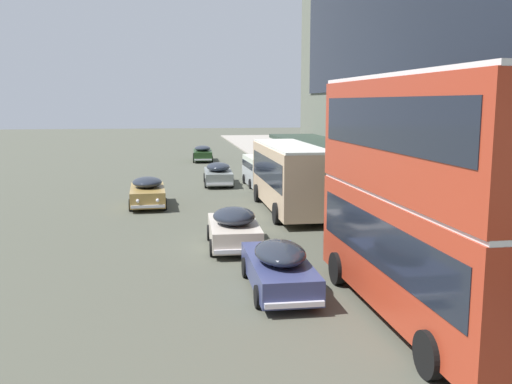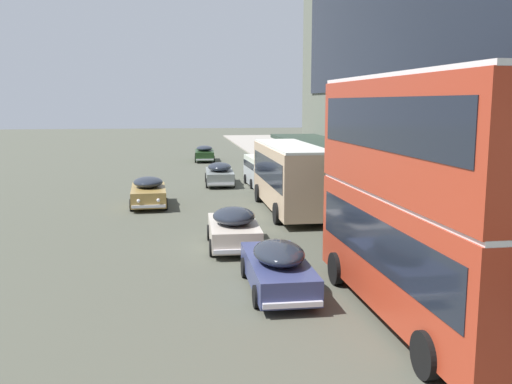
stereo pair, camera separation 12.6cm
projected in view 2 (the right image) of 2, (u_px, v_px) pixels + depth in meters
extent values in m
cube|color=tan|center=(290.00, 176.00, 29.06)|extent=(2.41, 9.30, 2.99)
cube|color=black|center=(290.00, 169.00, 29.00)|extent=(2.45, 8.55, 1.32)
cube|color=silver|center=(290.00, 146.00, 28.82)|extent=(2.32, 9.30, 0.12)
cube|color=black|center=(274.00, 145.00, 33.45)|extent=(1.20, 0.06, 0.36)
cylinder|color=black|center=(258.00, 193.00, 32.19)|extent=(0.25, 1.00, 1.00)
cylinder|color=black|center=(300.00, 192.00, 32.53)|extent=(0.25, 1.00, 1.00)
cylinder|color=black|center=(277.00, 213.00, 26.29)|extent=(0.25, 1.00, 1.00)
cylinder|color=black|center=(327.00, 212.00, 26.62)|extent=(0.25, 1.00, 1.00)
cube|color=#A8341E|center=(423.00, 254.00, 14.44)|extent=(2.71, 9.54, 2.85)
cube|color=black|center=(424.00, 241.00, 14.39)|extent=(2.73, 8.78, 1.26)
cube|color=silver|center=(426.00, 196.00, 14.21)|extent=(2.61, 9.53, 0.12)
cube|color=#A8341E|center=(429.00, 137.00, 13.98)|extent=(2.71, 9.54, 2.85)
cube|color=black|center=(429.00, 123.00, 13.93)|extent=(2.73, 8.78, 1.26)
cube|color=silver|center=(431.00, 76.00, 13.75)|extent=(2.61, 9.53, 0.12)
cube|color=black|center=(363.00, 92.00, 18.47)|extent=(1.28, 0.08, 0.36)
cylinder|color=black|center=(336.00, 268.00, 17.59)|extent=(0.27, 1.00, 1.00)
cylinder|color=black|center=(414.00, 265.00, 17.99)|extent=(0.27, 1.00, 1.00)
cylinder|color=black|center=(426.00, 355.00, 11.57)|extent=(0.27, 1.00, 1.00)
cube|color=navy|center=(277.00, 271.00, 17.03)|extent=(1.69, 4.52, 0.73)
ellipsoid|color=#1E232D|center=(279.00, 253.00, 16.71)|extent=(1.49, 2.49, 0.58)
cube|color=silver|center=(265.00, 257.00, 19.32)|extent=(1.60, 0.12, 0.14)
cube|color=silver|center=(293.00, 305.00, 14.80)|extent=(1.60, 0.12, 0.14)
sphere|color=silver|center=(252.00, 251.00, 19.19)|extent=(0.18, 0.18, 0.18)
sphere|color=silver|center=(279.00, 250.00, 19.32)|extent=(0.18, 0.18, 0.18)
cylinder|color=black|center=(244.00, 267.00, 18.33)|extent=(0.14, 0.64, 0.64)
cylinder|color=black|center=(295.00, 265.00, 18.56)|extent=(0.14, 0.64, 0.64)
cylinder|color=black|center=(256.00, 297.00, 15.58)|extent=(0.14, 0.64, 0.64)
cylinder|color=black|center=(316.00, 294.00, 15.82)|extent=(0.14, 0.64, 0.64)
cube|color=beige|center=(234.00, 232.00, 22.09)|extent=(1.93, 4.05, 0.76)
ellipsoid|color=#1E232D|center=(234.00, 216.00, 21.79)|extent=(1.67, 2.24, 0.63)
cube|color=silver|center=(230.00, 226.00, 24.14)|extent=(1.74, 0.16, 0.14)
cube|color=silver|center=(238.00, 251.00, 20.11)|extent=(1.74, 0.16, 0.14)
sphere|color=silver|center=(218.00, 220.00, 24.01)|extent=(0.18, 0.18, 0.18)
sphere|color=silver|center=(242.00, 220.00, 24.12)|extent=(0.18, 0.18, 0.18)
cylinder|color=black|center=(209.00, 232.00, 23.24)|extent=(0.16, 0.64, 0.64)
cylinder|color=black|center=(253.00, 231.00, 23.45)|extent=(0.16, 0.64, 0.64)
cylinder|color=black|center=(211.00, 248.00, 20.81)|extent=(0.16, 0.64, 0.64)
cylinder|color=black|center=(261.00, 246.00, 21.02)|extent=(0.16, 0.64, 0.64)
cube|color=#1D3919|center=(204.00, 155.00, 54.46)|extent=(1.89, 4.75, 0.79)
ellipsoid|color=#1E232D|center=(204.00, 148.00, 54.14)|extent=(1.60, 2.63, 0.51)
cube|color=silver|center=(204.00, 155.00, 56.85)|extent=(1.62, 0.18, 0.14)
cube|color=silver|center=(205.00, 160.00, 52.15)|extent=(1.62, 0.18, 0.14)
sphere|color=silver|center=(199.00, 152.00, 56.73)|extent=(0.18, 0.18, 0.18)
sphere|color=silver|center=(209.00, 152.00, 56.82)|extent=(0.18, 0.18, 0.18)
cylinder|color=black|center=(196.00, 156.00, 55.85)|extent=(0.17, 0.65, 0.64)
cylinder|color=black|center=(213.00, 156.00, 56.02)|extent=(0.17, 0.65, 0.64)
cylinder|color=black|center=(196.00, 159.00, 53.00)|extent=(0.17, 0.65, 0.64)
cylinder|color=black|center=(214.00, 159.00, 53.17)|extent=(0.17, 0.65, 0.64)
cube|color=gray|center=(219.00, 176.00, 38.84)|extent=(1.96, 4.63, 0.76)
ellipsoid|color=#1E232D|center=(220.00, 167.00, 38.51)|extent=(1.67, 2.57, 0.59)
cube|color=silver|center=(218.00, 175.00, 41.17)|extent=(1.70, 0.18, 0.14)
cube|color=silver|center=(221.00, 184.00, 36.58)|extent=(1.70, 0.18, 0.14)
sphere|color=silver|center=(211.00, 171.00, 41.04)|extent=(0.18, 0.18, 0.18)
sphere|color=silver|center=(225.00, 171.00, 41.14)|extent=(0.18, 0.18, 0.18)
cylinder|color=black|center=(206.00, 177.00, 40.18)|extent=(0.16, 0.64, 0.64)
cylinder|color=black|center=(231.00, 177.00, 40.36)|extent=(0.16, 0.64, 0.64)
cylinder|color=black|center=(207.00, 183.00, 37.40)|extent=(0.16, 0.64, 0.64)
cylinder|color=black|center=(234.00, 183.00, 37.58)|extent=(0.16, 0.64, 0.64)
cube|color=olive|center=(149.00, 195.00, 30.85)|extent=(1.97, 4.37, 0.80)
ellipsoid|color=#1E232D|center=(148.00, 182.00, 30.96)|extent=(1.68, 2.43, 0.57)
cube|color=silver|center=(149.00, 206.00, 28.76)|extent=(1.71, 0.19, 0.14)
cube|color=silver|center=(149.00, 193.00, 33.03)|extent=(1.71, 0.19, 0.14)
sphere|color=silver|center=(158.00, 200.00, 28.83)|extent=(0.18, 0.18, 0.18)
sphere|color=silver|center=(138.00, 201.00, 28.65)|extent=(0.18, 0.18, 0.18)
cylinder|color=black|center=(166.00, 204.00, 29.77)|extent=(0.17, 0.65, 0.64)
cylinder|color=black|center=(131.00, 205.00, 29.44)|extent=(0.17, 0.65, 0.64)
cylinder|color=black|center=(165.00, 196.00, 32.35)|extent=(0.17, 0.65, 0.64)
cylinder|color=black|center=(132.00, 197.00, 32.03)|extent=(0.17, 0.65, 0.64)
cube|color=#B5BBBC|center=(261.00, 174.00, 38.34)|extent=(1.90, 4.36, 1.29)
cube|color=silver|center=(261.00, 163.00, 38.22)|extent=(1.86, 4.27, 0.83)
cube|color=black|center=(261.00, 164.00, 38.23)|extent=(1.93, 3.93, 0.41)
ellipsoid|color=#B5BBBC|center=(256.00, 169.00, 40.36)|extent=(1.63, 0.66, 1.11)
cylinder|color=black|center=(246.00, 179.00, 39.47)|extent=(0.18, 0.65, 0.64)
cylinder|color=black|center=(270.00, 178.00, 39.78)|extent=(0.18, 0.65, 0.64)
cylinder|color=black|center=(252.00, 184.00, 37.05)|extent=(0.18, 0.65, 0.64)
cylinder|color=black|center=(278.00, 183.00, 37.35)|extent=(0.18, 0.65, 0.64)
cylinder|color=#4C4C51|center=(400.00, 166.00, 21.72)|extent=(0.16, 0.16, 6.02)
cylinder|color=#4C4C51|center=(387.00, 89.00, 21.18)|extent=(1.20, 0.10, 0.10)
ellipsoid|color=silver|center=(372.00, 91.00, 21.11)|extent=(0.44, 0.28, 0.20)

